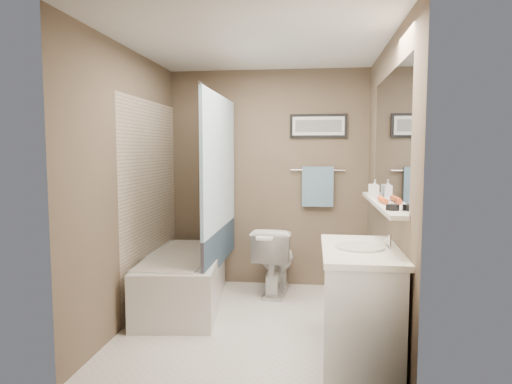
# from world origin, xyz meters

# --- Properties ---
(ground) EXTENTS (2.50, 2.50, 0.00)m
(ground) POSITION_xyz_m (0.00, 0.00, 0.00)
(ground) COLOR silver
(ground) RESTS_ON ground
(ceiling) EXTENTS (2.20, 2.50, 0.04)m
(ceiling) POSITION_xyz_m (0.00, 0.00, 2.38)
(ceiling) COLOR silver
(ceiling) RESTS_ON wall_back
(wall_back) EXTENTS (2.20, 0.04, 2.40)m
(wall_back) POSITION_xyz_m (0.00, 1.23, 1.20)
(wall_back) COLOR brown
(wall_back) RESTS_ON ground
(wall_front) EXTENTS (2.20, 0.04, 2.40)m
(wall_front) POSITION_xyz_m (0.00, -1.23, 1.20)
(wall_front) COLOR brown
(wall_front) RESTS_ON ground
(wall_left) EXTENTS (0.04, 2.50, 2.40)m
(wall_left) POSITION_xyz_m (-1.08, 0.00, 1.20)
(wall_left) COLOR brown
(wall_left) RESTS_ON ground
(wall_right) EXTENTS (0.04, 2.50, 2.40)m
(wall_right) POSITION_xyz_m (1.08, 0.00, 1.20)
(wall_right) COLOR brown
(wall_right) RESTS_ON ground
(tile_surround) EXTENTS (0.02, 1.55, 2.00)m
(tile_surround) POSITION_xyz_m (-1.09, 0.50, 1.00)
(tile_surround) COLOR #C1AC92
(tile_surround) RESTS_ON wall_left
(curtain_rod) EXTENTS (0.02, 1.55, 0.02)m
(curtain_rod) POSITION_xyz_m (-0.40, 0.50, 2.05)
(curtain_rod) COLOR silver
(curtain_rod) RESTS_ON wall_left
(curtain_upper) EXTENTS (0.03, 1.45, 1.28)m
(curtain_upper) POSITION_xyz_m (-0.40, 0.50, 1.40)
(curtain_upper) COLOR white
(curtain_upper) RESTS_ON curtain_rod
(curtain_lower) EXTENTS (0.03, 1.45, 0.36)m
(curtain_lower) POSITION_xyz_m (-0.40, 0.50, 0.58)
(curtain_lower) COLOR #2A3E4F
(curtain_lower) RESTS_ON curtain_rod
(mirror) EXTENTS (0.02, 1.60, 1.00)m
(mirror) POSITION_xyz_m (1.09, -0.15, 1.62)
(mirror) COLOR silver
(mirror) RESTS_ON wall_right
(shelf) EXTENTS (0.12, 1.60, 0.03)m
(shelf) POSITION_xyz_m (1.04, -0.15, 1.10)
(shelf) COLOR silver
(shelf) RESTS_ON wall_right
(towel_bar) EXTENTS (0.60, 0.02, 0.02)m
(towel_bar) POSITION_xyz_m (0.55, 1.22, 1.30)
(towel_bar) COLOR silver
(towel_bar) RESTS_ON wall_back
(towel) EXTENTS (0.34, 0.05, 0.44)m
(towel) POSITION_xyz_m (0.55, 1.20, 1.12)
(towel) COLOR #8AB3C8
(towel) RESTS_ON towel_bar
(art_frame) EXTENTS (0.62, 0.02, 0.26)m
(art_frame) POSITION_xyz_m (0.55, 1.23, 1.78)
(art_frame) COLOR black
(art_frame) RESTS_ON wall_back
(art_mat) EXTENTS (0.56, 0.00, 0.20)m
(art_mat) POSITION_xyz_m (0.55, 1.22, 1.78)
(art_mat) COLOR white
(art_mat) RESTS_ON art_frame
(art_image) EXTENTS (0.50, 0.00, 0.13)m
(art_image) POSITION_xyz_m (0.55, 1.22, 1.78)
(art_image) COLOR #595959
(art_image) RESTS_ON art_mat
(door) EXTENTS (0.80, 0.02, 2.00)m
(door) POSITION_xyz_m (0.55, -1.24, 1.00)
(door) COLOR silver
(door) RESTS_ON wall_front
(door_handle) EXTENTS (0.10, 0.02, 0.02)m
(door_handle) POSITION_xyz_m (0.22, -1.19, 1.00)
(door_handle) COLOR silver
(door_handle) RESTS_ON door
(bathtub) EXTENTS (0.87, 1.57, 0.50)m
(bathtub) POSITION_xyz_m (-0.75, 0.41, 0.25)
(bathtub) COLOR silver
(bathtub) RESTS_ON ground
(tub_rim) EXTENTS (0.56, 1.36, 0.02)m
(tub_rim) POSITION_xyz_m (-0.75, 0.41, 0.50)
(tub_rim) COLOR beige
(tub_rim) RESTS_ON bathtub
(toilet) EXTENTS (0.46, 0.74, 0.72)m
(toilet) POSITION_xyz_m (0.11, 0.91, 0.36)
(toilet) COLOR white
(toilet) RESTS_ON ground
(vanity) EXTENTS (0.55, 0.92, 0.80)m
(vanity) POSITION_xyz_m (0.85, -0.63, 0.40)
(vanity) COLOR white
(vanity) RESTS_ON ground
(countertop) EXTENTS (0.54, 0.96, 0.04)m
(countertop) POSITION_xyz_m (0.84, -0.63, 0.82)
(countertop) COLOR white
(countertop) RESTS_ON vanity
(sink_basin) EXTENTS (0.34, 0.34, 0.01)m
(sink_basin) POSITION_xyz_m (0.83, -0.63, 0.85)
(sink_basin) COLOR silver
(sink_basin) RESTS_ON countertop
(faucet_spout) EXTENTS (0.02, 0.02, 0.10)m
(faucet_spout) POSITION_xyz_m (1.03, -0.63, 0.89)
(faucet_spout) COLOR silver
(faucet_spout) RESTS_ON countertop
(faucet_knob) EXTENTS (0.05, 0.05, 0.05)m
(faucet_knob) POSITION_xyz_m (1.03, -0.53, 0.87)
(faucet_knob) COLOR white
(faucet_knob) RESTS_ON countertop
(candle_bowl_near) EXTENTS (0.09, 0.09, 0.04)m
(candle_bowl_near) POSITION_xyz_m (1.04, -0.68, 1.14)
(candle_bowl_near) COLOR black
(candle_bowl_near) RESTS_ON shelf
(hair_brush_front) EXTENTS (0.05, 0.22, 0.04)m
(hair_brush_front) POSITION_xyz_m (1.04, -0.25, 1.14)
(hair_brush_front) COLOR #C6451C
(hair_brush_front) RESTS_ON shelf
(hair_brush_back) EXTENTS (0.05, 0.22, 0.04)m
(hair_brush_back) POSITION_xyz_m (1.04, -0.16, 1.14)
(hair_brush_back) COLOR orange
(hair_brush_back) RESTS_ON shelf
(pink_comb) EXTENTS (0.05, 0.16, 0.01)m
(pink_comb) POSITION_xyz_m (1.04, 0.01, 1.12)
(pink_comb) COLOR pink
(pink_comb) RESTS_ON shelf
(glass_jar) EXTENTS (0.08, 0.08, 0.10)m
(glass_jar) POSITION_xyz_m (1.04, 0.36, 1.17)
(glass_jar) COLOR white
(glass_jar) RESTS_ON shelf
(soap_bottle) EXTENTS (0.07, 0.07, 0.15)m
(soap_bottle) POSITION_xyz_m (1.04, 0.23, 1.19)
(soap_bottle) COLOR #999999
(soap_bottle) RESTS_ON shelf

